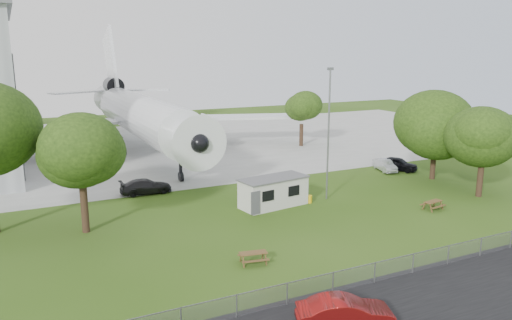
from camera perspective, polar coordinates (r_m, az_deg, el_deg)
name	(u,v)px	position (r m, az deg, el deg)	size (l,w,h in m)	color
ground	(282,234)	(38.17, 3.01, -8.45)	(160.00, 160.00, 0.00)	#43611F
asphalt_strip	(402,313)	(28.59, 16.36, -16.46)	(120.00, 8.00, 0.02)	black
concrete_apron	(152,148)	(72.54, -11.78, 1.36)	(120.00, 46.00, 0.03)	#B7B7B2
airliner	(140,114)	(69.21, -13.13, 5.18)	(46.36, 47.73, 17.69)	white
site_cabin	(274,192)	(44.38, 2.02, -3.65)	(6.91, 3.57, 2.62)	beige
picnic_west	(253,263)	(33.22, -0.32, -11.72)	(1.80, 1.50, 0.76)	brown
picnic_east	(433,209)	(46.41, 19.53, -5.35)	(1.80, 1.50, 0.76)	brown
fence	(361,286)	(30.93, 11.88, -13.92)	(58.00, 0.04, 1.30)	gray
lamp_mast	(328,136)	(45.92, 8.27, 2.77)	(0.16, 0.16, 12.00)	slate
tree_west_small	(80,151)	(39.04, -19.46, 1.01)	(6.94, 6.94, 9.83)	#382619
tree_east_front	(484,136)	(50.93, 24.64, 2.47)	(6.85, 6.85, 9.23)	#382619
tree_east_back	(436,127)	(56.19, 19.87, 3.60)	(8.40, 8.40, 9.91)	#382619
tree_far_apron	(302,108)	(72.09, 5.26, 5.90)	(5.16, 5.16, 8.10)	#382619
car_centre_sedan	(345,313)	(26.29, 10.18, -16.88)	(1.69, 4.86, 1.60)	maroon
car_ne_hatch	(397,164)	(59.90, 15.87, -0.43)	(1.81, 4.51, 1.54)	black
car_ne_sedan	(385,165)	(59.21, 14.50, -0.60)	(1.41, 4.05, 1.33)	#B3B5BB
car_apron_van	(146,186)	(49.47, -12.48, -2.97)	(2.00, 4.93, 1.43)	black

